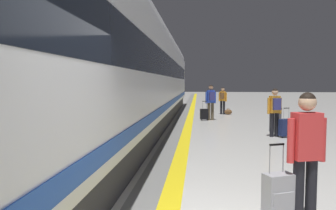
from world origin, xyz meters
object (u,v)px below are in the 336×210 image
(traveller_foreground, at_px, (306,148))
(rolling_suitcase_foreground, at_px, (278,197))
(duffel_bag_far, at_px, (228,112))
(waste_bin, at_px, (275,120))
(passenger_near, at_px, (211,99))
(passenger_mid, at_px, (275,108))
(high_speed_train, at_px, (129,66))
(passenger_far, at_px, (223,98))
(suitcase_near, at_px, (204,114))
(suitcase_mid, at_px, (285,127))

(traveller_foreground, relative_size, rolling_suitcase_foreground, 1.64)
(duffel_bag_far, relative_size, waste_bin, 0.48)
(duffel_bag_far, bearing_deg, rolling_suitcase_foreground, -92.68)
(passenger_near, distance_m, passenger_mid, 5.08)
(rolling_suitcase_foreground, relative_size, passenger_near, 0.61)
(high_speed_train, distance_m, passenger_far, 8.31)
(passenger_near, xyz_separation_m, passenger_mid, (2.00, -4.67, -0.05))
(suitcase_near, xyz_separation_m, passenger_mid, (2.33, -4.58, 0.67))
(waste_bin, bearing_deg, high_speed_train, -173.92)
(suitcase_mid, bearing_deg, passenger_far, 100.96)
(traveller_foreground, height_order, duffel_bag_far, traveller_foreground)
(high_speed_train, relative_size, waste_bin, 35.23)
(rolling_suitcase_foreground, height_order, waste_bin, rolling_suitcase_foreground)
(traveller_foreground, height_order, passenger_mid, traveller_foreground)
(passenger_near, xyz_separation_m, waste_bin, (2.31, -3.47, -0.58))
(suitcase_mid, xyz_separation_m, passenger_far, (-1.52, 7.83, 0.60))
(suitcase_mid, relative_size, passenger_far, 0.64)
(suitcase_near, relative_size, waste_bin, 1.05)
(rolling_suitcase_foreground, distance_m, suitcase_near, 11.60)
(high_speed_train, xyz_separation_m, traveller_foreground, (4.02, -7.55, -1.49))
(suitcase_mid, distance_m, waste_bin, 1.33)
(passenger_near, height_order, passenger_mid, passenger_near)
(traveller_foreground, distance_m, passenger_far, 14.65)
(traveller_foreground, xyz_separation_m, waste_bin, (1.52, 8.14, -0.56))
(high_speed_train, height_order, suitcase_near, high_speed_train)
(suitcase_near, xyz_separation_m, suitcase_mid, (2.64, -4.71, 0.03))
(passenger_near, xyz_separation_m, suitcase_near, (-0.33, -0.09, -0.73))
(high_speed_train, relative_size, passenger_far, 20.18)
(rolling_suitcase_foreground, xyz_separation_m, suitcase_mid, (1.87, 6.87, -0.02))
(passenger_mid, height_order, suitcase_mid, passenger_mid)
(suitcase_mid, bearing_deg, passenger_mid, 157.94)
(passenger_mid, relative_size, suitcase_mid, 1.63)
(suitcase_mid, bearing_deg, traveller_foreground, -102.60)
(waste_bin, bearing_deg, passenger_mid, -104.45)
(passenger_mid, bearing_deg, passenger_near, 113.22)
(high_speed_train, bearing_deg, suitcase_mid, -7.56)
(suitcase_near, bearing_deg, suitcase_mid, -60.69)
(high_speed_train, relative_size, suitcase_near, 33.43)
(traveller_foreground, xyz_separation_m, passenger_near, (-0.79, 11.61, 0.02))
(traveller_foreground, relative_size, suitcase_mid, 1.71)
(suitcase_mid, bearing_deg, high_speed_train, 172.44)
(rolling_suitcase_foreground, bearing_deg, suitcase_mid, 74.74)
(duffel_bag_far, distance_m, waste_bin, 6.51)
(high_speed_train, height_order, duffel_bag_far, high_speed_train)
(passenger_far, bearing_deg, suitcase_near, -109.83)
(passenger_near, bearing_deg, suitcase_mid, -64.22)
(traveller_foreground, distance_m, rolling_suitcase_foreground, 0.74)
(passenger_near, relative_size, duffel_bag_far, 3.98)
(high_speed_train, distance_m, passenger_mid, 5.48)
(high_speed_train, bearing_deg, suitcase_near, 53.85)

